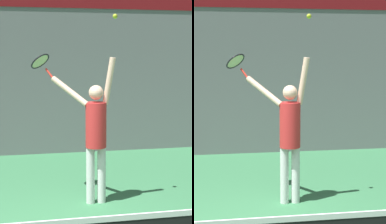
% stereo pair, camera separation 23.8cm
% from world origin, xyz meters
% --- Properties ---
extents(back_wall, '(18.00, 0.10, 5.00)m').
position_xyz_m(back_wall, '(0.00, 4.98, 2.50)').
color(back_wall, slate).
rests_on(back_wall, ground_plane).
extents(tennis_player, '(0.96, 0.59, 2.25)m').
position_xyz_m(tennis_player, '(0.64, 1.58, 1.14)').
color(tennis_player, white).
rests_on(tennis_player, ground_plane).
extents(tennis_racket, '(0.42, 0.43, 0.40)m').
position_xyz_m(tennis_racket, '(-0.14, 2.11, 2.17)').
color(tennis_racket, red).
extents(tennis_ball, '(0.07, 0.07, 0.07)m').
position_xyz_m(tennis_ball, '(0.91, 1.47, 2.84)').
color(tennis_ball, '#CCDB2D').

